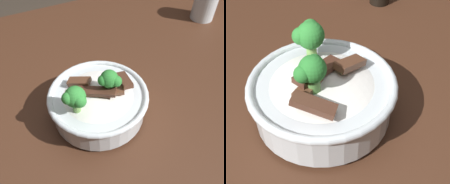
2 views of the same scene
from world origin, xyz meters
TOP-DOWN VIEW (x-y plane):
  - dining_table at (0.00, 0.00)m, footprint 1.56×0.98m
  - rice_bowl at (0.17, 0.03)m, footprint 0.21×0.21m
  - drinking_glass at (-0.30, -0.19)m, footprint 0.07×0.07m

SIDE VIEW (x-z plane):
  - dining_table at x=0.00m, z-range 0.28..1.03m
  - drinking_glass at x=-0.30m, z-range 0.75..0.84m
  - rice_bowl at x=0.17m, z-range 0.74..0.86m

